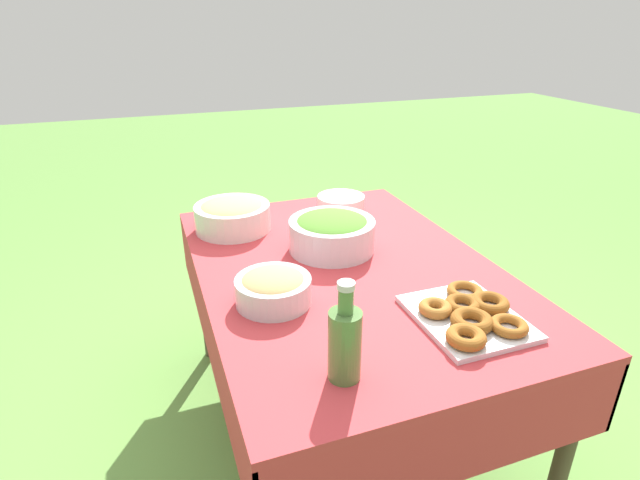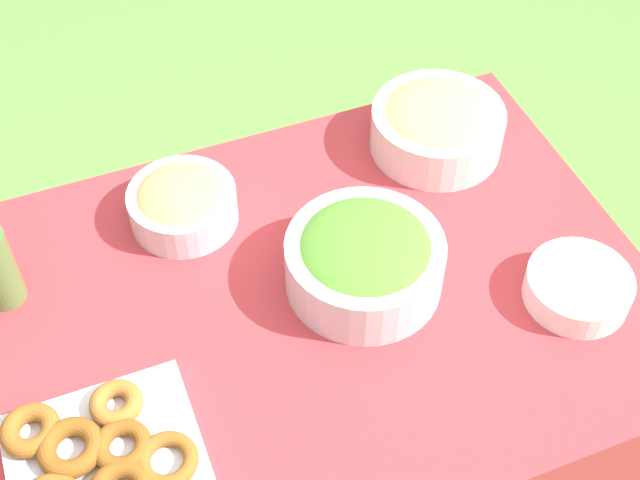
{
  "view_description": "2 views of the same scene",
  "coord_description": "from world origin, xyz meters",
  "px_view_note": "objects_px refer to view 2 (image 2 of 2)",
  "views": [
    {
      "loc": [
        -1.35,
        0.58,
        1.46
      ],
      "look_at": [
        0.05,
        0.08,
        0.78
      ],
      "focal_mm": 28.0,
      "sensor_mm": 36.0,
      "label": 1
    },
    {
      "loc": [
        -0.33,
        -0.96,
        2.05
      ],
      "look_at": [
        0.07,
        0.05,
        0.8
      ],
      "focal_mm": 50.0,
      "sensor_mm": 36.0,
      "label": 2
    }
  ],
  "objects_px": {
    "salad_bowl": "(365,260)",
    "donut_platter": "(99,454)",
    "bread_bowl": "(182,203)",
    "plate_stack": "(578,287)",
    "pasta_bowl": "(437,125)"
  },
  "relations": [
    {
      "from": "pasta_bowl",
      "to": "donut_platter",
      "type": "height_order",
      "value": "pasta_bowl"
    },
    {
      "from": "salad_bowl",
      "to": "donut_platter",
      "type": "xyz_separation_m",
      "value": [
        -0.55,
        -0.18,
        -0.05
      ]
    },
    {
      "from": "plate_stack",
      "to": "salad_bowl",
      "type": "bearing_deg",
      "value": 153.45
    },
    {
      "from": "salad_bowl",
      "to": "donut_platter",
      "type": "bearing_deg",
      "value": -161.55
    },
    {
      "from": "donut_platter",
      "to": "bread_bowl",
      "type": "height_order",
      "value": "bread_bowl"
    },
    {
      "from": "salad_bowl",
      "to": "pasta_bowl",
      "type": "bearing_deg",
      "value": 44.57
    },
    {
      "from": "bread_bowl",
      "to": "pasta_bowl",
      "type": "bearing_deg",
      "value": 0.76
    },
    {
      "from": "donut_platter",
      "to": "bread_bowl",
      "type": "bearing_deg",
      "value": 59.45
    },
    {
      "from": "donut_platter",
      "to": "plate_stack",
      "type": "bearing_deg",
      "value": 0.28
    },
    {
      "from": "donut_platter",
      "to": "salad_bowl",
      "type": "bearing_deg",
      "value": 18.45
    },
    {
      "from": "donut_platter",
      "to": "plate_stack",
      "type": "xyz_separation_m",
      "value": [
        0.92,
        0.0,
        0.01
      ]
    },
    {
      "from": "pasta_bowl",
      "to": "donut_platter",
      "type": "bearing_deg",
      "value": -150.66
    },
    {
      "from": "bread_bowl",
      "to": "donut_platter",
      "type": "bearing_deg",
      "value": -120.55
    },
    {
      "from": "plate_stack",
      "to": "pasta_bowl",
      "type": "bearing_deg",
      "value": 97.43
    },
    {
      "from": "pasta_bowl",
      "to": "donut_platter",
      "type": "distance_m",
      "value": 0.98
    }
  ]
}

